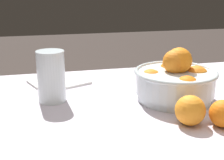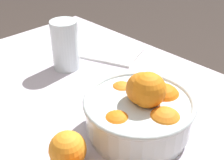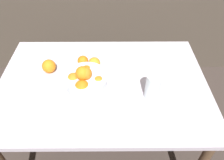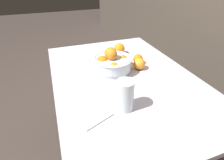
{
  "view_description": "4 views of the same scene",
  "coord_description": "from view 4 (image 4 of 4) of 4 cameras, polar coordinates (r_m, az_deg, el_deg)",
  "views": [
    {
      "loc": [
        0.3,
        0.78,
        1.08
      ],
      "look_at": [
        0.1,
        -0.08,
        0.8
      ],
      "focal_mm": 50.0,
      "sensor_mm": 36.0,
      "label": 1
    },
    {
      "loc": [
        -0.44,
        0.39,
        1.21
      ],
      "look_at": [
        0.06,
        -0.1,
        0.79
      ],
      "focal_mm": 50.0,
      "sensor_mm": 36.0,
      "label": 2
    },
    {
      "loc": [
        0.05,
        -0.92,
        1.63
      ],
      "look_at": [
        0.06,
        -0.07,
        0.82
      ],
      "focal_mm": 35.0,
      "sensor_mm": 36.0,
      "label": 3
    },
    {
      "loc": [
        0.84,
        -0.38,
        1.3
      ],
      "look_at": [
        0.1,
        -0.12,
        0.8
      ],
      "focal_mm": 28.0,
      "sensor_mm": 36.0,
      "label": 4
    }
  ],
  "objects": [
    {
      "name": "napkin",
      "position": [
        0.83,
        -7.72,
        -10.15
      ],
      "size": [
        0.22,
        0.21,
        0.01
      ],
      "primitive_type": "cube",
      "rotation": [
        0.0,
        0.0,
        0.38
      ],
      "color": "white",
      "rests_on": "dining_table"
    },
    {
      "name": "orange_loose_aside",
      "position": [
        1.37,
        2.42,
        10.21
      ],
      "size": [
        0.08,
        0.08,
        0.08
      ],
      "primitive_type": "sphere",
      "color": "orange",
      "rests_on": "dining_table"
    },
    {
      "name": "ground_plane",
      "position": [
        1.59,
        2.85,
        -21.97
      ],
      "size": [
        12.0,
        12.0,
        0.0
      ],
      "primitive_type": "plane",
      "color": "#3D332D"
    },
    {
      "name": "fruit_bowl",
      "position": [
        1.12,
        0.09,
        5.76
      ],
      "size": [
        0.25,
        0.25,
        0.16
      ],
      "color": "silver",
      "rests_on": "dining_table"
    },
    {
      "name": "orange_loose_near_bowl",
      "position": [
        1.16,
        8.91,
        5.26
      ],
      "size": [
        0.08,
        0.08,
        0.08
      ],
      "primitive_type": "sphere",
      "color": "orange",
      "rests_on": "dining_table"
    },
    {
      "name": "dining_table",
      "position": [
        1.13,
        3.73,
        -2.36
      ],
      "size": [
        1.23,
        0.84,
        0.74
      ],
      "color": "silver",
      "rests_on": "ground_plane"
    },
    {
      "name": "juice_glass",
      "position": [
        0.8,
        4.23,
        -5.48
      ],
      "size": [
        0.08,
        0.08,
        0.15
      ],
      "color": "#F4A314",
      "rests_on": "dining_table"
    },
    {
      "name": "orange_loose_front",
      "position": [
        1.23,
        8.5,
        6.79
      ],
      "size": [
        0.07,
        0.07,
        0.07
      ],
      "primitive_type": "sphere",
      "color": "orange",
      "rests_on": "dining_table"
    }
  ]
}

